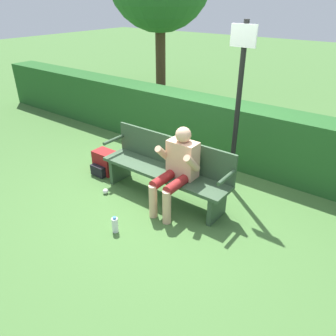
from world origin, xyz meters
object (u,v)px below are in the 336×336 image
Objects in this scene: park_bench at (167,168)px; water_bottle at (115,225)px; person_seated at (177,167)px; signpost at (238,102)px; backpack at (105,163)px.

park_bench is 9.10× the size of water_bottle.
signpost reaches higher than person_seated.
backpack is 2.33m from signpost.
signpost is at bearing 69.62° from person_seated.
person_seated is 2.98× the size of backpack.
backpack reaches higher than water_bottle.
water_bottle is at bearing -38.87° from backpack.
park_bench is 1.11m from water_bottle.
backpack is at bearing 176.95° from person_seated.
park_bench is 0.36m from person_seated.
park_bench is 1.25m from backpack.
person_seated is at bearing -110.38° from signpost.
person_seated reaches higher than backpack.
person_seated is at bearing -27.09° from park_bench.
backpack is (-1.50, 0.08, -0.44)m from person_seated.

